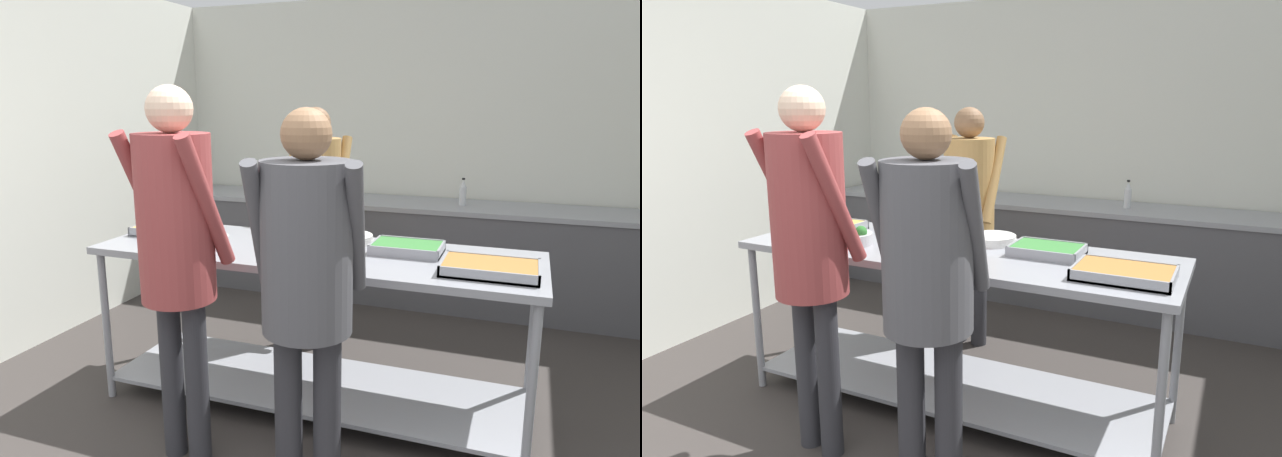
# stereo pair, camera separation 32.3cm
# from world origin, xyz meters

# --- Properties ---
(wall_rear) EXTENTS (4.71, 0.06, 2.65)m
(wall_rear) POSITION_xyz_m (0.00, 4.07, 1.32)
(wall_rear) COLOR silver
(wall_rear) RESTS_ON ground_plane
(wall_left) EXTENTS (0.06, 4.19, 2.65)m
(wall_left) POSITION_xyz_m (-2.33, 2.04, 1.32)
(wall_left) COLOR silver
(wall_left) RESTS_ON ground_plane
(back_counter) EXTENTS (4.55, 0.65, 0.88)m
(back_counter) POSITION_xyz_m (-0.00, 3.70, 0.44)
(back_counter) COLOR #4C4C51
(back_counter) RESTS_ON ground_plane
(serving_counter) EXTENTS (2.45, 0.79, 0.94)m
(serving_counter) POSITION_xyz_m (-0.11, 1.70, 0.63)
(serving_counter) COLOR gray
(serving_counter) RESTS_ON ground_plane
(serving_tray_greens) EXTENTS (0.44, 0.33, 0.05)m
(serving_tray_greens) POSITION_xyz_m (-1.06, 1.77, 0.96)
(serving_tray_greens) COLOR gray
(serving_tray_greens) RESTS_ON serving_counter
(broccoli_bowl) EXTENTS (0.24, 0.24, 0.11)m
(broccoli_bowl) POSITION_xyz_m (-0.69, 1.54, 0.98)
(broccoli_bowl) COLOR #B2B2B7
(broccoli_bowl) RESTS_ON serving_counter
(sauce_pan) EXTENTS (0.39, 0.25, 0.10)m
(sauce_pan) POSITION_xyz_m (-0.34, 1.86, 0.99)
(sauce_pan) COLOR gray
(sauce_pan) RESTS_ON serving_counter
(plate_stack) EXTENTS (0.28, 0.28, 0.05)m
(plate_stack) POSITION_xyz_m (0.03, 1.93, 0.96)
(plate_stack) COLOR white
(plate_stack) RESTS_ON serving_counter
(serving_tray_roast) EXTENTS (0.38, 0.27, 0.05)m
(serving_tray_roast) POSITION_xyz_m (0.39, 1.82, 0.96)
(serving_tray_roast) COLOR gray
(serving_tray_roast) RESTS_ON serving_counter
(serving_tray_vegetables) EXTENTS (0.46, 0.31, 0.05)m
(serving_tray_vegetables) POSITION_xyz_m (0.84, 1.58, 0.96)
(serving_tray_vegetables) COLOR gray
(serving_tray_vegetables) RESTS_ON serving_counter
(guest_serving_left) EXTENTS (0.48, 0.40, 1.82)m
(guest_serving_left) POSITION_xyz_m (-0.51, 1.00, 1.13)
(guest_serving_left) COLOR #2D2D33
(guest_serving_left) RESTS_ON ground_plane
(guest_serving_right) EXTENTS (0.53, 0.41, 1.72)m
(guest_serving_right) POSITION_xyz_m (0.14, 0.96, 1.06)
(guest_serving_right) COLOR #2D2D33
(guest_serving_right) RESTS_ON ground_plane
(cook_behind_counter) EXTENTS (0.45, 0.36, 1.71)m
(cook_behind_counter) POSITION_xyz_m (-0.41, 2.53, 1.06)
(cook_behind_counter) COLOR #2D2D33
(cook_behind_counter) RESTS_ON ground_plane
(water_bottle) EXTENTS (0.06, 0.06, 0.23)m
(water_bottle) POSITION_xyz_m (0.47, 3.70, 0.99)
(water_bottle) COLOR silver
(water_bottle) RESTS_ON back_counter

